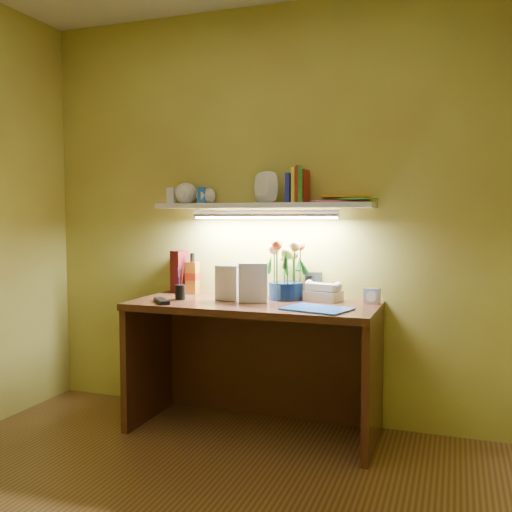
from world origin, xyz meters
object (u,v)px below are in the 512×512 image
at_px(desk, 253,367).
at_px(flower_bouquet, 286,269).
at_px(whisky_bottle, 192,273).
at_px(telephone, 323,291).
at_px(desk_clock, 372,296).

height_order(desk, flower_bouquet, flower_bouquet).
bearing_deg(desk, whisky_bottle, 156.27).
bearing_deg(flower_bouquet, telephone, 3.87).
relative_size(flower_bouquet, desk_clock, 4.11).
xyz_separation_m(telephone, whisky_bottle, (-0.84, 0.02, 0.07)).
relative_size(desk, telephone, 7.26).
bearing_deg(flower_bouquet, desk_clock, 0.32).
distance_m(desk_clock, whisky_bottle, 1.13).
bearing_deg(desk, flower_bouquet, 51.56).
xyz_separation_m(desk, desk_clock, (0.64, 0.18, 0.42)).
relative_size(flower_bouquet, whisky_bottle, 1.38).
relative_size(telephone, whisky_bottle, 0.75).
height_order(flower_bouquet, telephone, flower_bouquet).
bearing_deg(desk_clock, flower_bouquet, -169.18).
height_order(desk, whisky_bottle, whisky_bottle).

